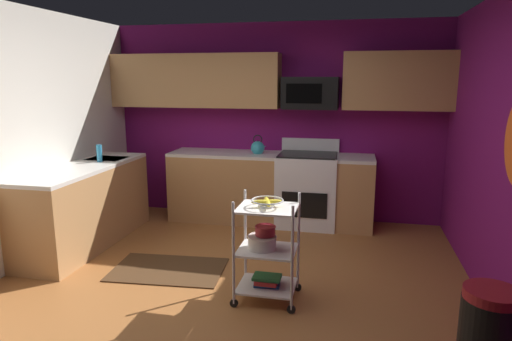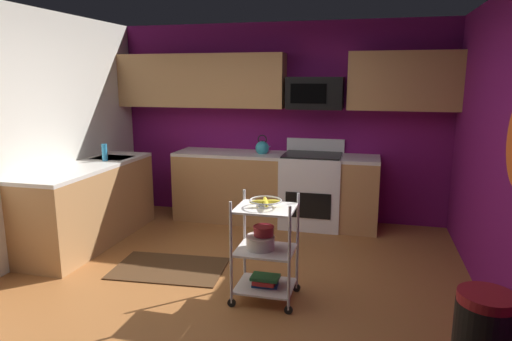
{
  "view_description": "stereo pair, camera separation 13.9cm",
  "coord_description": "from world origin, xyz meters",
  "px_view_note": "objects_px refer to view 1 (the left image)",
  "views": [
    {
      "loc": [
        1.06,
        -3.56,
        1.88
      ],
      "look_at": [
        0.19,
        0.39,
        1.05
      ],
      "focal_mm": 31.54,
      "sensor_mm": 36.0,
      "label": 1
    },
    {
      "loc": [
        1.19,
        -3.53,
        1.88
      ],
      "look_at": [
        0.19,
        0.39,
        1.05
      ],
      "focal_mm": 31.54,
      "sensor_mm": 36.0,
      "label": 2
    }
  ],
  "objects_px": {
    "dish_soap_bottle": "(99,153)",
    "oven_range": "(307,189)",
    "rolling_cart": "(267,250)",
    "mixing_bowl_small": "(265,230)",
    "fruit_bowl": "(267,202)",
    "mixing_bowl_large": "(262,242)",
    "trash_can": "(488,341)",
    "book_stack": "(267,280)",
    "kettle": "(258,148)",
    "microwave": "(310,93)"
  },
  "relations": [
    {
      "from": "dish_soap_bottle",
      "to": "mixing_bowl_large",
      "type": "bearing_deg",
      "value": -27.55
    },
    {
      "from": "fruit_bowl",
      "to": "book_stack",
      "type": "relative_size",
      "value": 1.13
    },
    {
      "from": "mixing_bowl_large",
      "to": "fruit_bowl",
      "type": "bearing_deg",
      "value": 0.0
    },
    {
      "from": "book_stack",
      "to": "fruit_bowl",
      "type": "bearing_deg",
      "value": 178.21
    },
    {
      "from": "mixing_bowl_large",
      "to": "book_stack",
      "type": "distance_m",
      "value": 0.35
    },
    {
      "from": "rolling_cart",
      "to": "mixing_bowl_large",
      "type": "relative_size",
      "value": 3.63
    },
    {
      "from": "rolling_cart",
      "to": "mixing_bowl_small",
      "type": "bearing_deg",
      "value": 145.74
    },
    {
      "from": "microwave",
      "to": "dish_soap_bottle",
      "type": "distance_m",
      "value": 2.68
    },
    {
      "from": "oven_range",
      "to": "kettle",
      "type": "xyz_separation_m",
      "value": [
        -0.66,
        -0.0,
        0.52
      ]
    },
    {
      "from": "mixing_bowl_large",
      "to": "kettle",
      "type": "xyz_separation_m",
      "value": [
        -0.5,
        2.12,
        0.48
      ]
    },
    {
      "from": "microwave",
      "to": "dish_soap_bottle",
      "type": "bearing_deg",
      "value": -155.24
    },
    {
      "from": "fruit_bowl",
      "to": "mixing_bowl_large",
      "type": "height_order",
      "value": "fruit_bowl"
    },
    {
      "from": "oven_range",
      "to": "microwave",
      "type": "bearing_deg",
      "value": 90.26
    },
    {
      "from": "mixing_bowl_large",
      "to": "kettle",
      "type": "distance_m",
      "value": 2.23
    },
    {
      "from": "oven_range",
      "to": "fruit_bowl",
      "type": "relative_size",
      "value": 4.04
    },
    {
      "from": "fruit_bowl",
      "to": "kettle",
      "type": "height_order",
      "value": "kettle"
    },
    {
      "from": "microwave",
      "to": "kettle",
      "type": "xyz_separation_m",
      "value": [
        -0.66,
        -0.11,
        -0.7
      ]
    },
    {
      "from": "microwave",
      "to": "mixing_bowl_large",
      "type": "height_order",
      "value": "microwave"
    },
    {
      "from": "rolling_cart",
      "to": "mixing_bowl_large",
      "type": "bearing_deg",
      "value": 180.0
    },
    {
      "from": "mixing_bowl_large",
      "to": "mixing_bowl_small",
      "type": "distance_m",
      "value": 0.1
    },
    {
      "from": "oven_range",
      "to": "rolling_cart",
      "type": "relative_size",
      "value": 1.2
    },
    {
      "from": "fruit_bowl",
      "to": "mixing_bowl_large",
      "type": "bearing_deg",
      "value": -180.0
    },
    {
      "from": "mixing_bowl_small",
      "to": "trash_can",
      "type": "height_order",
      "value": "trash_can"
    },
    {
      "from": "mixing_bowl_large",
      "to": "kettle",
      "type": "height_order",
      "value": "kettle"
    },
    {
      "from": "rolling_cart",
      "to": "fruit_bowl",
      "type": "height_order",
      "value": "rolling_cart"
    },
    {
      "from": "kettle",
      "to": "trash_can",
      "type": "bearing_deg",
      "value": -55.19
    },
    {
      "from": "mixing_bowl_large",
      "to": "trash_can",
      "type": "bearing_deg",
      "value": -28.48
    },
    {
      "from": "microwave",
      "to": "trash_can",
      "type": "height_order",
      "value": "microwave"
    },
    {
      "from": "dish_soap_bottle",
      "to": "rolling_cart",
      "type": "bearing_deg",
      "value": -27.09
    },
    {
      "from": "mixing_bowl_large",
      "to": "book_stack",
      "type": "relative_size",
      "value": 1.05
    },
    {
      "from": "oven_range",
      "to": "microwave",
      "type": "height_order",
      "value": "microwave"
    },
    {
      "from": "oven_range",
      "to": "fruit_bowl",
      "type": "height_order",
      "value": "oven_range"
    },
    {
      "from": "fruit_bowl",
      "to": "trash_can",
      "type": "relative_size",
      "value": 0.41
    },
    {
      "from": "mixing_bowl_small",
      "to": "trash_can",
      "type": "xyz_separation_m",
      "value": [
        1.54,
        -0.86,
        -0.29
      ]
    },
    {
      "from": "fruit_bowl",
      "to": "mixing_bowl_small",
      "type": "height_order",
      "value": "fruit_bowl"
    },
    {
      "from": "rolling_cart",
      "to": "mixing_bowl_small",
      "type": "distance_m",
      "value": 0.17
    },
    {
      "from": "rolling_cart",
      "to": "fruit_bowl",
      "type": "bearing_deg",
      "value": 176.42
    },
    {
      "from": "mixing_bowl_small",
      "to": "mixing_bowl_large",
      "type": "bearing_deg",
      "value": -149.67
    },
    {
      "from": "rolling_cart",
      "to": "mixing_bowl_small",
      "type": "relative_size",
      "value": 5.03
    },
    {
      "from": "fruit_bowl",
      "to": "rolling_cart",
      "type": "bearing_deg",
      "value": -3.58
    },
    {
      "from": "rolling_cart",
      "to": "dish_soap_bottle",
      "type": "bearing_deg",
      "value": 152.91
    },
    {
      "from": "mixing_bowl_large",
      "to": "microwave",
      "type": "bearing_deg",
      "value": 85.86
    },
    {
      "from": "trash_can",
      "to": "oven_range",
      "type": "bearing_deg",
      "value": 115.33
    },
    {
      "from": "oven_range",
      "to": "microwave",
      "type": "relative_size",
      "value": 1.57
    },
    {
      "from": "kettle",
      "to": "dish_soap_bottle",
      "type": "xyz_separation_m",
      "value": [
        -1.69,
        -0.98,
        0.02
      ]
    },
    {
      "from": "book_stack",
      "to": "trash_can",
      "type": "relative_size",
      "value": 0.36
    },
    {
      "from": "dish_soap_bottle",
      "to": "oven_range",
      "type": "bearing_deg",
      "value": 22.62
    },
    {
      "from": "mixing_bowl_large",
      "to": "dish_soap_bottle",
      "type": "bearing_deg",
      "value": 152.45
    },
    {
      "from": "kettle",
      "to": "rolling_cart",
      "type": "bearing_deg",
      "value": -75.71
    },
    {
      "from": "microwave",
      "to": "kettle",
      "type": "distance_m",
      "value": 0.97
    }
  ]
}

